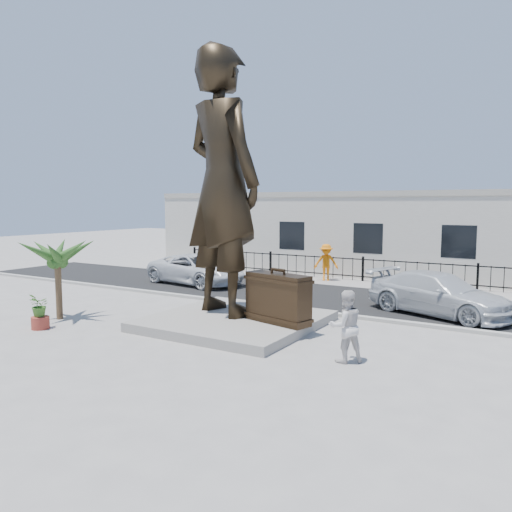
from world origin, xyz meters
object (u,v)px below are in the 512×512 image
at_px(tourist, 346,326).
at_px(statue, 223,183).
at_px(suitcase, 278,298).
at_px(car_white, 196,269).

bearing_deg(tourist, statue, -65.36).
height_order(suitcase, tourist, tourist).
distance_m(suitcase, tourist, 3.39).
distance_m(suitcase, car_white, 10.11).
relative_size(suitcase, car_white, 0.41).
bearing_deg(statue, suitcase, -169.63).
bearing_deg(car_white, statue, -126.87).
distance_m(statue, tourist, 6.75).
height_order(statue, tourist, statue).
relative_size(statue, suitcase, 4.02).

